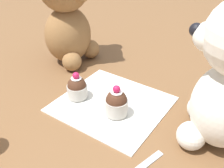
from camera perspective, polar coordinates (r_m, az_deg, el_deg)
The scene contains 5 objects.
ground_plane at distance 0.60m, azimuth 0.00°, elevation -4.51°, with size 4.00×4.00×0.00m, color brown.
knitted_placemat at distance 0.60m, azimuth 0.00°, elevation -4.28°, with size 0.22×0.23×0.01m, color silver.
teddy_bear_tan at distance 0.74m, azimuth -9.71°, elevation 14.87°, with size 0.15×0.15×0.29m.
cupcake_near_cream_bear at distance 0.55m, azimuth 0.96°, elevation -4.14°, with size 0.05×0.05×0.07m.
cupcake_near_tan_bear at distance 0.61m, azimuth -7.64°, elevation -0.80°, with size 0.05×0.05×0.06m.
Camera 1 is at (0.39, 0.27, 0.36)m, focal length 42.00 mm.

